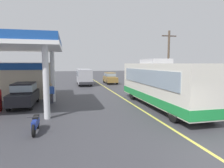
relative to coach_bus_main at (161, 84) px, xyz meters
The scene contains 10 objects.
ground 12.52m from the coach_bus_main, 98.35° to the left, with size 120.00×120.00×0.00m, color #38383D.
lane_divider_stripe 7.68m from the coach_bus_main, 103.91° to the left, with size 0.16×50.00×0.01m, color #D8CC4C.
coach_bus_main is the anchor object (origin of this frame).
gas_station_roadside 13.08m from the coach_bus_main, 155.66° to the left, with size 9.10×11.95×5.10m.
car_at_pump 10.62m from the coach_bus_main, 165.84° to the left, with size 1.70×4.20×1.82m.
minibus_opposing_lane 17.31m from the coach_bus_main, 104.90° to the left, with size 2.04×6.13×2.44m.
motorcycle_parked_forecourt 9.40m from the coach_bus_main, 155.84° to the right, with size 0.55×1.80×0.92m.
pedestrian_near_pump 8.94m from the coach_bus_main, 159.15° to the left, with size 0.55×0.22×1.66m.
car_trailing_behind_bus 17.69m from the coach_bus_main, 90.26° to the left, with size 1.70×4.20×1.82m.
utility_pole_roadside 8.77m from the coach_bus_main, 57.38° to the left, with size 1.80×0.24×7.08m.
Camera 1 is at (-5.13, -5.77, 3.33)m, focal length 31.01 mm.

